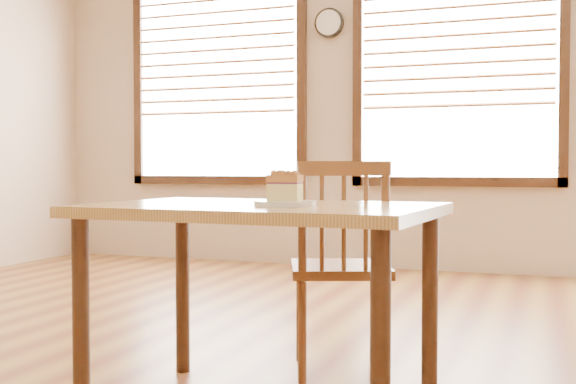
{
  "coord_description": "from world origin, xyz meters",
  "views": [
    {
      "loc": [
        1.05,
        -2.16,
        0.88
      ],
      "look_at": [
        0.19,
        0.18,
        0.8
      ],
      "focal_mm": 45.0,
      "sensor_mm": 36.0,
      "label": 1
    }
  ],
  "objects_px": {
    "cafe_table_main": "(262,232)",
    "cafe_chair_main": "(341,266)",
    "wall_clock": "(329,23)",
    "plate": "(285,204)",
    "cake_slice": "(285,186)"
  },
  "relations": [
    {
      "from": "cafe_table_main",
      "to": "cafe_chair_main",
      "type": "relative_size",
      "value": 1.36
    },
    {
      "from": "cafe_chair_main",
      "to": "cake_slice",
      "type": "bearing_deg",
      "value": 67.56
    },
    {
      "from": "cafe_table_main",
      "to": "plate",
      "type": "xyz_separation_m",
      "value": [
        0.11,
        -0.07,
        0.11
      ]
    },
    {
      "from": "cafe_table_main",
      "to": "cafe_chair_main",
      "type": "height_order",
      "value": "cafe_chair_main"
    },
    {
      "from": "cafe_table_main",
      "to": "plate",
      "type": "distance_m",
      "value": 0.17
    },
    {
      "from": "wall_clock",
      "to": "cafe_table_main",
      "type": "bearing_deg",
      "value": -76.73
    },
    {
      "from": "plate",
      "to": "cafe_table_main",
      "type": "bearing_deg",
      "value": 149.72
    },
    {
      "from": "wall_clock",
      "to": "plate",
      "type": "xyz_separation_m",
      "value": [
        0.99,
        -3.8,
        -1.39
      ]
    },
    {
      "from": "plate",
      "to": "cake_slice",
      "type": "bearing_deg",
      "value": -3.93
    },
    {
      "from": "cafe_chair_main",
      "to": "wall_clock",
      "type": "bearing_deg",
      "value": -92.85
    },
    {
      "from": "cafe_table_main",
      "to": "cake_slice",
      "type": "distance_m",
      "value": 0.21
    },
    {
      "from": "cafe_chair_main",
      "to": "cake_slice",
      "type": "relative_size",
      "value": 7.47
    },
    {
      "from": "cake_slice",
      "to": "plate",
      "type": "bearing_deg",
      "value": 171.88
    },
    {
      "from": "wall_clock",
      "to": "cafe_chair_main",
      "type": "height_order",
      "value": "wall_clock"
    },
    {
      "from": "plate",
      "to": "cake_slice",
      "type": "height_order",
      "value": "cake_slice"
    }
  ]
}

